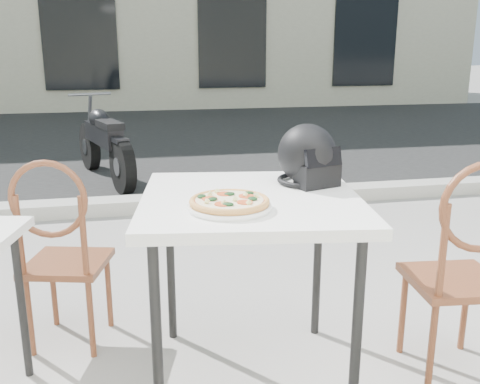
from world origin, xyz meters
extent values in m
cube|color=black|center=(0.00, 7.00, 0.00)|extent=(30.00, 8.00, 0.00)
cube|color=#ADAAA2|center=(0.00, 3.00, 0.06)|extent=(30.00, 0.25, 0.12)
cube|color=black|center=(-1.70, 10.98, 1.60)|extent=(1.60, 0.08, 2.20)
cube|color=black|center=(1.70, 10.98, 1.60)|extent=(1.60, 0.08, 2.20)
cube|color=black|center=(5.00, 10.98, 1.60)|extent=(1.60, 0.08, 2.20)
cube|color=white|center=(-0.32, 0.39, 0.80)|extent=(0.99, 0.99, 0.04)
cylinder|color=black|center=(-0.73, 0.09, 0.39)|extent=(0.04, 0.04, 0.78)
cylinder|color=black|center=(-0.02, -0.02, 0.39)|extent=(0.04, 0.04, 0.78)
cylinder|color=black|center=(-0.62, 0.79, 0.39)|extent=(0.04, 0.04, 0.78)
cylinder|color=black|center=(0.08, 0.69, 0.39)|extent=(0.04, 0.04, 0.78)
cylinder|color=white|center=(-0.44, 0.22, 0.83)|extent=(0.31, 0.31, 0.01)
torus|color=white|center=(-0.44, 0.22, 0.83)|extent=(0.32, 0.32, 0.02)
cylinder|color=#DD9C50|center=(-0.44, 0.22, 0.85)|extent=(0.33, 0.33, 0.01)
torus|color=#DD9C50|center=(-0.44, 0.22, 0.86)|extent=(0.34, 0.34, 0.02)
cylinder|color=#A51312|center=(-0.44, 0.22, 0.86)|extent=(0.29, 0.29, 0.00)
cylinder|color=#F3E3BA|center=(-0.44, 0.22, 0.86)|extent=(0.29, 0.29, 0.00)
cylinder|color=#D34E24|center=(-0.37, 0.25, 0.86)|extent=(0.07, 0.07, 0.00)
cylinder|color=#D34E24|center=(-0.45, 0.29, 0.86)|extent=(0.07, 0.07, 0.00)
cylinder|color=#D34E24|center=(-0.51, 0.24, 0.86)|extent=(0.07, 0.07, 0.00)
cylinder|color=#D34E24|center=(-0.48, 0.16, 0.86)|extent=(0.07, 0.07, 0.00)
cylinder|color=#D34E24|center=(-0.40, 0.17, 0.86)|extent=(0.07, 0.07, 0.00)
ellipsoid|color=#123316|center=(-0.43, 0.28, 0.87)|extent=(0.05, 0.04, 0.01)
ellipsoid|color=#123316|center=(-0.50, 0.22, 0.87)|extent=(0.05, 0.05, 0.01)
ellipsoid|color=#123316|center=(-0.36, 0.20, 0.87)|extent=(0.04, 0.05, 0.01)
ellipsoid|color=#123316|center=(-0.46, 0.15, 0.87)|extent=(0.05, 0.05, 0.01)
ellipsoid|color=#123316|center=(-0.36, 0.28, 0.87)|extent=(0.05, 0.04, 0.01)
ellipsoid|color=#123316|center=(-0.54, 0.27, 0.87)|extent=(0.05, 0.05, 0.01)
cylinder|color=#EBE98F|center=(-0.43, 0.19, 0.87)|extent=(0.02, 0.02, 0.02)
cylinder|color=#EBE98F|center=(-0.50, 0.29, 0.87)|extent=(0.03, 0.02, 0.02)
cylinder|color=#EBE98F|center=(-0.38, 0.24, 0.87)|extent=(0.03, 0.03, 0.02)
cylinder|color=#EBE98F|center=(-0.47, 0.32, 0.87)|extent=(0.02, 0.02, 0.02)
cylinder|color=#EBE98F|center=(-0.39, 0.14, 0.87)|extent=(0.03, 0.02, 0.02)
cylinder|color=#EBE98F|center=(-0.53, 0.19, 0.87)|extent=(0.03, 0.03, 0.02)
cylinder|color=#EBE98F|center=(-0.34, 0.23, 0.87)|extent=(0.02, 0.03, 0.02)
cylinder|color=#EBE98F|center=(-0.47, 0.16, 0.87)|extent=(0.03, 0.02, 0.02)
ellipsoid|color=black|center=(-0.04, 0.54, 0.95)|extent=(0.32, 0.33, 0.26)
cube|color=black|center=(-0.01, 0.47, 0.87)|extent=(0.20, 0.14, 0.10)
torus|color=black|center=(-0.04, 0.54, 0.84)|extent=(0.32, 0.32, 0.02)
cube|color=black|center=(0.00, 0.43, 0.96)|extent=(0.18, 0.09, 0.08)
cube|color=brown|center=(0.55, 0.26, 0.43)|extent=(0.42, 0.42, 0.03)
cylinder|color=brown|center=(0.72, 0.40, 0.21)|extent=(0.03, 0.03, 0.42)
cylinder|color=brown|center=(0.42, 0.43, 0.21)|extent=(0.03, 0.03, 0.42)
cylinder|color=brown|center=(0.38, 0.13, 0.21)|extent=(0.03, 0.03, 0.42)
cylinder|color=brown|center=(0.38, 0.12, 0.62)|extent=(0.03, 0.03, 0.40)
cylinder|color=black|center=(-1.27, 0.60, 0.34)|extent=(0.04, 0.04, 0.68)
cube|color=brown|center=(-1.10, 0.87, 0.40)|extent=(0.44, 0.44, 0.03)
cylinder|color=brown|center=(-0.93, 0.97, 0.20)|extent=(0.04, 0.04, 0.40)
cylinder|color=brown|center=(-1.21, 1.04, 0.20)|extent=(0.04, 0.04, 0.40)
cylinder|color=brown|center=(-1.00, 0.69, 0.20)|extent=(0.04, 0.04, 0.40)
cylinder|color=brown|center=(-1.28, 0.77, 0.20)|extent=(0.04, 0.04, 0.40)
cylinder|color=brown|center=(-1.00, 0.68, 0.59)|extent=(0.04, 0.04, 0.38)
cylinder|color=brown|center=(-1.28, 0.76, 0.59)|extent=(0.04, 0.04, 0.38)
torus|color=brown|center=(-1.14, 0.72, 0.76)|extent=(0.35, 0.12, 0.35)
cylinder|color=black|center=(-1.24, 4.86, 0.27)|extent=(0.27, 0.56, 0.55)
cylinder|color=slate|center=(-1.24, 4.86, 0.27)|extent=(0.18, 0.21, 0.18)
cylinder|color=black|center=(-0.86, 3.64, 0.27)|extent=(0.27, 0.56, 0.55)
cylinder|color=slate|center=(-0.86, 3.64, 0.27)|extent=(0.18, 0.21, 0.18)
cube|color=black|center=(-1.05, 4.25, 0.50)|extent=(0.44, 0.96, 0.20)
ellipsoid|color=black|center=(-1.09, 4.38, 0.66)|extent=(0.31, 0.42, 0.20)
cube|color=black|center=(-0.97, 3.99, 0.64)|extent=(0.31, 0.49, 0.07)
cylinder|color=slate|center=(-1.22, 4.79, 0.57)|extent=(0.13, 0.29, 0.65)
cylinder|color=slate|center=(-1.18, 4.68, 0.90)|extent=(0.46, 0.17, 0.03)
cube|color=black|center=(-0.86, 3.66, 0.53)|extent=(0.18, 0.23, 0.05)
camera|label=1|loc=(-0.79, -1.62, 1.39)|focal=40.00mm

